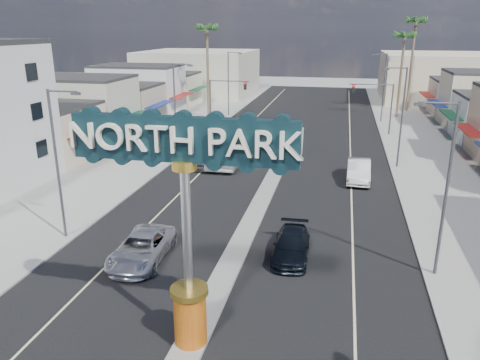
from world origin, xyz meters
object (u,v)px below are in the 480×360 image
at_px(streetlight_r_mid, 401,113).
at_px(suv_right, 291,245).
at_px(traffic_signal_left, 224,94).
at_px(streetlight_l_near, 59,158).
at_px(traffic_signal_right, 376,99).
at_px(palm_left_far, 207,33).
at_px(streetlight_r_near, 444,182).
at_px(gateway_sign, 186,208).
at_px(streetlight_l_far, 229,81).
at_px(palm_right_far, 416,26).
at_px(streetlight_r_far, 383,84).
at_px(streetlight_l_mid, 176,105).
at_px(car_parked_right, 359,171).
at_px(palm_right_mid, 404,40).
at_px(suv_left, 142,248).
at_px(car_parked_left, 208,158).
at_px(city_bus, 232,144).

height_order(streetlight_r_mid, suv_right, streetlight_r_mid).
height_order(traffic_signal_left, streetlight_l_near, streetlight_l_near).
xyz_separation_m(traffic_signal_right, palm_left_far, (-22.18, 6.01, 7.22)).
xyz_separation_m(streetlight_r_near, palm_left_far, (-23.43, 40.00, 6.43)).
xyz_separation_m(gateway_sign, streetlight_l_far, (-10.43, 50.02, -0.86)).
bearing_deg(streetlight_l_near, traffic_signal_left, 87.90).
bearing_deg(palm_right_far, streetlight_r_far, -114.55).
bearing_deg(streetlight_l_mid, gateway_sign, -69.58).
bearing_deg(gateway_sign, car_parked_right, 73.22).
relative_size(streetlight_r_mid, palm_right_mid, 0.74).
bearing_deg(suv_left, streetlight_l_far, 95.03).
bearing_deg(gateway_sign, palm_left_far, 105.15).
distance_m(palm_right_mid, car_parked_right, 32.70).
xyz_separation_m(gateway_sign, car_parked_right, (7.05, 23.37, -5.06)).
height_order(streetlight_r_near, streetlight_r_far, same).
height_order(streetlight_l_mid, suv_left, streetlight_l_mid).
height_order(gateway_sign, palm_left_far, palm_left_far).
distance_m(palm_left_far, suv_left, 43.84).
xyz_separation_m(palm_left_far, palm_right_mid, (26.00, 6.00, -0.90)).
xyz_separation_m(streetlight_r_mid, streetlight_r_far, (0.00, 22.00, 0.00)).
bearing_deg(streetlight_l_mid, traffic_signal_right, 35.50).
height_order(palm_right_far, car_parked_right, palm_right_far).
bearing_deg(streetlight_l_near, gateway_sign, -37.55).
bearing_deg(palm_left_far, suv_right, -67.84).
xyz_separation_m(traffic_signal_left, suv_right, (12.28, -33.52, -3.58)).
distance_m(streetlight_r_near, streetlight_r_far, 42.00).
bearing_deg(streetlight_l_far, streetlight_l_near, -90.00).
distance_m(traffic_signal_left, streetlight_r_near, 39.26).
distance_m(traffic_signal_left, traffic_signal_right, 18.37).
bearing_deg(car_parked_right, streetlight_r_far, 83.74).
distance_m(streetlight_l_near, car_parked_right, 23.64).
height_order(traffic_signal_right, streetlight_l_near, streetlight_l_near).
height_order(car_parked_left, city_bus, city_bus).
xyz_separation_m(streetlight_r_far, city_bus, (-15.26, -22.46, -3.54)).
relative_size(streetlight_l_near, suv_left, 1.63).
relative_size(traffic_signal_left, streetlight_r_mid, 0.67).
height_order(traffic_signal_left, palm_right_far, palm_right_far).
distance_m(streetlight_r_near, city_bus, 25.04).
distance_m(streetlight_r_mid, suv_left, 26.89).
xyz_separation_m(palm_right_far, suv_right, (-11.90, -51.52, -11.69)).
bearing_deg(suv_right, suv_left, -166.23).
xyz_separation_m(gateway_sign, streetlight_l_mid, (-10.43, 28.02, -0.86)).
relative_size(streetlight_r_mid, suv_right, 1.89).
relative_size(traffic_signal_right, streetlight_l_far, 0.67).
distance_m(streetlight_r_near, car_parked_right, 16.27).
relative_size(gateway_sign, palm_left_far, 0.70).
bearing_deg(gateway_sign, streetlight_r_mid, 69.58).
bearing_deg(suv_right, traffic_signal_right, 78.08).
xyz_separation_m(traffic_signal_left, streetlight_r_mid, (19.62, -13.99, 0.79)).
relative_size(traffic_signal_left, traffic_signal_right, 1.00).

